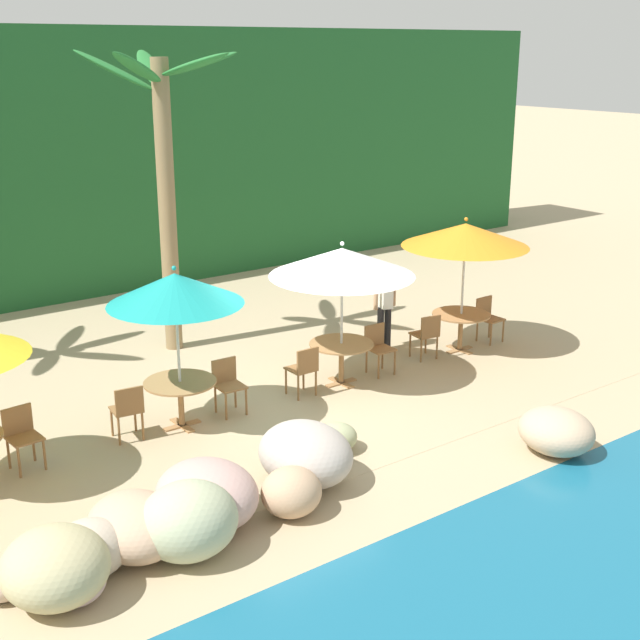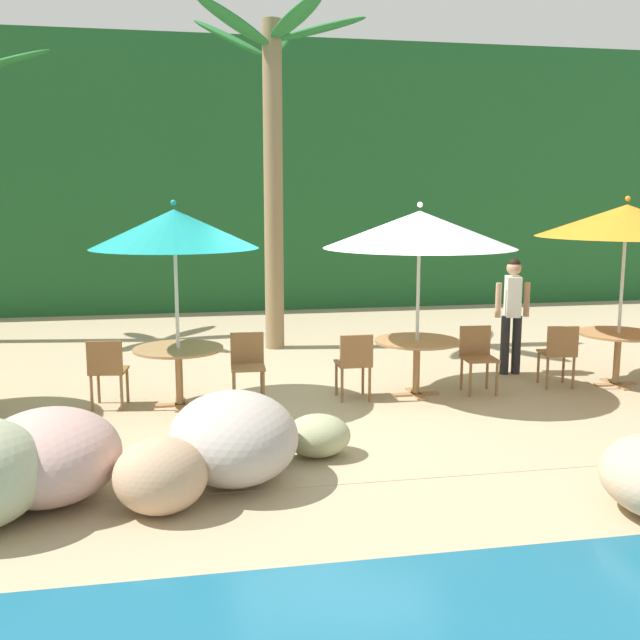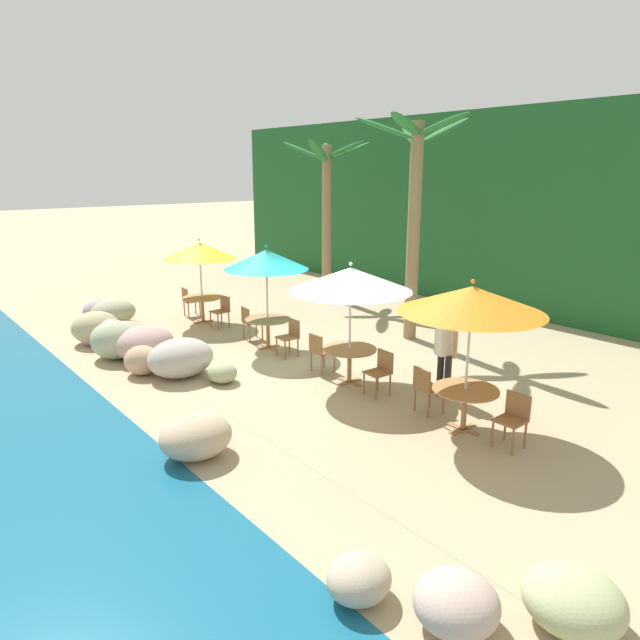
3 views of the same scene
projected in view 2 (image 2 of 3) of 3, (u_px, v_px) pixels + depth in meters
name	position (u px, v px, depth m)	size (l,w,h in m)	color
ground_plane	(328.00, 404.00, 9.25)	(120.00, 120.00, 0.00)	tan
terrace_deck	(328.00, 404.00, 9.25)	(18.00, 5.20, 0.01)	tan
foliage_backdrop	(255.00, 178.00, 17.48)	(28.00, 2.40, 6.00)	#1E5628
rock_seawall	(122.00, 462.00, 6.21)	(15.32, 3.05, 0.88)	#B5A89E
umbrella_teal	(174.00, 229.00, 8.80)	(2.02, 2.02, 2.53)	silver
dining_table_teal	(179.00, 358.00, 9.06)	(1.10, 1.10, 0.74)	#A37547
chair_teal_seaward	(248.00, 362.00, 9.28)	(0.44, 0.45, 0.87)	olive
chair_teal_inland	(107.00, 368.00, 8.94)	(0.47, 0.48, 0.87)	olive
umbrella_white	(419.00, 230.00, 9.30)	(2.45, 2.45, 2.51)	silver
dining_table_white	(417.00, 349.00, 9.55)	(1.10, 1.10, 0.74)	#A37547
chair_white_seaward	(477.00, 354.00, 9.77)	(0.44, 0.45, 0.87)	olive
chair_white_inland	(354.00, 361.00, 9.33)	(0.42, 0.43, 0.87)	olive
umbrella_orange	(626.00, 221.00, 9.79)	(2.36, 2.36, 2.58)	silver
dining_table_orange	(618.00, 342.00, 10.06)	(1.10, 1.10, 0.74)	#A37547
chair_orange_inland	(559.00, 351.00, 9.95)	(0.47, 0.48, 0.87)	olive
palm_tree_second	(273.00, 130.00, 12.09)	(2.92, 3.05, 5.55)	olive
waiter_in_white	(512.00, 308.00, 10.65)	(0.52, 0.38, 1.70)	#232328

